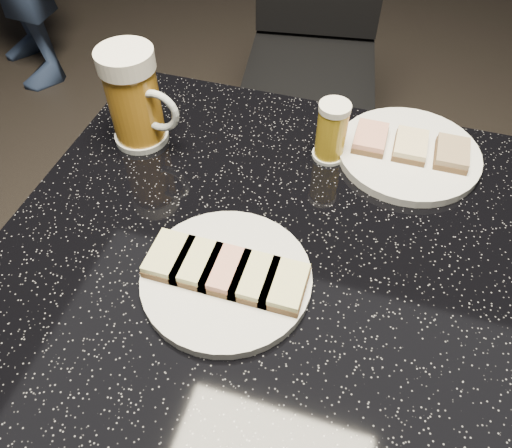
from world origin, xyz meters
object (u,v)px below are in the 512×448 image
at_px(plate_large, 226,278).
at_px(table, 256,334).
at_px(beer_tumbler, 332,132).
at_px(plate_small, 408,154).
at_px(chair, 313,47).
at_px(beer_mug, 135,98).

xyz_separation_m(plate_large, table, (0.02, 0.06, -0.25)).
height_order(table, beer_tumbler, beer_tumbler).
distance_m(plate_large, beer_tumbler, 0.29).
relative_size(table, beer_tumbler, 7.65).
bearing_deg(beer_tumbler, plate_small, 15.84).
distance_m(plate_large, chair, 1.07).
bearing_deg(chair, table, -83.03).
bearing_deg(plate_large, table, 71.94).
height_order(plate_small, table, plate_small).
height_order(table, chair, chair).
distance_m(table, beer_mug, 0.44).
bearing_deg(plate_small, table, -125.62).
distance_m(plate_small, table, 0.39).
xyz_separation_m(table, beer_mug, (-0.24, 0.16, 0.32)).
height_order(plate_large, chair, chair).
relative_size(plate_small, beer_tumbler, 2.28).
height_order(plate_large, plate_small, same).
relative_size(plate_large, beer_tumbler, 2.22).
relative_size(plate_small, chair, 0.26).
bearing_deg(plate_small, plate_large, -122.52).
bearing_deg(beer_mug, plate_large, -45.26).
bearing_deg(beer_mug, chair, 81.07).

